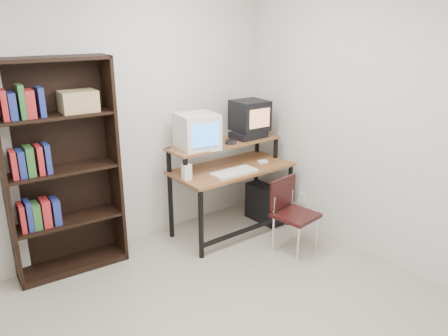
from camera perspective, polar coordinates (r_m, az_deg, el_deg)
back_wall at (r=4.24m, az=-16.66°, el=5.73°), size 4.00×0.01×2.60m
right_wall at (r=4.08m, az=23.16°, el=4.52°), size 0.01×4.00×2.60m
computer_desk at (r=4.62m, az=0.88°, el=-0.26°), size 1.29×0.66×0.98m
crt_monitor at (r=4.37m, az=-3.53°, el=4.79°), size 0.43×0.44×0.35m
vcr at (r=4.78m, az=3.19°, el=4.31°), size 0.36×0.26×0.08m
crt_tv at (r=4.79m, az=3.39°, el=6.85°), size 0.37×0.37×0.33m
cd_spindle at (r=4.53m, az=0.90°, el=3.35°), size 0.12×0.12×0.05m
keyboard at (r=4.40m, az=1.36°, el=-0.64°), size 0.48×0.23×0.03m
mousepad at (r=4.76m, az=5.15°, el=0.60°), size 0.25×0.21×0.01m
mouse at (r=4.75m, az=5.10°, el=0.79°), size 0.11×0.08×0.03m
desk_speaker at (r=4.22m, az=-4.90°, el=-0.59°), size 0.09×0.08×0.17m
pc_tower at (r=5.03m, az=5.32°, el=-4.62°), size 0.21×0.45×0.42m
school_chair at (r=4.33m, az=8.72°, el=-5.23°), size 0.41×0.41×0.74m
bookshelf at (r=4.07m, az=-20.57°, el=0.11°), size 0.99×0.40×1.92m
wall_outlet at (r=5.00m, az=10.10°, el=-3.90°), size 0.02×0.08×0.12m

